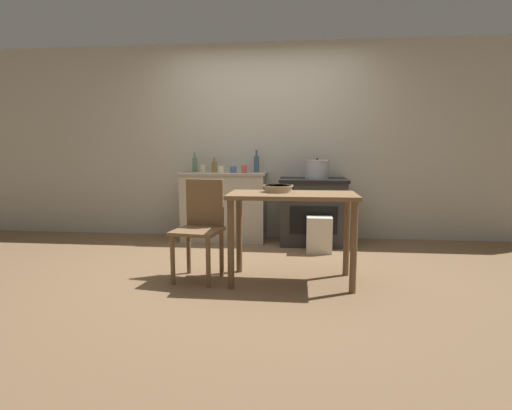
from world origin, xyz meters
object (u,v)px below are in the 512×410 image
chair (200,226)px  mixing_bowl_large (278,188)px  flour_sack (319,235)px  cup_center_left (203,169)px  stock_pot (317,169)px  bottle_far_left (195,164)px  stove (313,211)px  work_table (292,209)px  cup_mid_right (233,170)px  cup_center (244,169)px  bottle_mid_left (214,166)px  cup_center_right (221,169)px  bottle_left (256,164)px

chair → mixing_bowl_large: size_ratio=3.34×
flour_sack → cup_center_left: size_ratio=4.27×
flour_sack → stock_pot: stock_pot is taller
stock_pot → bottle_far_left: (-1.59, 0.18, 0.05)m
stove → work_table: size_ratio=0.75×
bottle_far_left → cup_mid_right: size_ratio=3.21×
mixing_bowl_large → cup_center: cup_center is taller
bottle_mid_left → work_table: bearing=-58.5°
stock_pot → flour_sack: bearing=-87.8°
bottle_mid_left → cup_center: (0.43, -0.23, -0.02)m
stock_pot → bottle_mid_left: size_ratio=1.58×
work_table → bottle_far_left: 2.19m
cup_center_left → cup_center: bearing=-12.5°
work_table → mixing_bowl_large: mixing_bowl_large is taller
bottle_mid_left → cup_mid_right: (0.28, -0.15, -0.03)m
bottle_mid_left → chair: bearing=-82.5°
work_table → cup_center: bearing=112.8°
stove → cup_center: size_ratio=8.37×
stock_pot → cup_center: bearing=-176.0°
bottle_far_left → mixing_bowl_large: bearing=-54.0°
stove → bottle_far_left: 1.66m
cup_center → stock_pot: bearing=4.0°
stock_pot → bottle_mid_left: same height
stock_pot → cup_center: stock_pot is taller
work_table → flour_sack: size_ratio=2.68×
bottle_mid_left → mixing_bowl_large: bearing=-60.4°
bottle_far_left → cup_center_left: 0.19m
cup_center_right → cup_mid_right: (0.14, 0.10, -0.01)m
mixing_bowl_large → bottle_far_left: (-1.19, 1.63, 0.16)m
cup_center_right → stove: bearing=4.7°
chair → mixing_bowl_large: 0.78m
chair → cup_mid_right: cup_mid_right is taller
bottle_left → cup_center: (-0.13, -0.25, -0.06)m
mixing_bowl_large → bottle_left: bottle_left is taller
stock_pot → cup_center_left: (-1.46, 0.06, -0.00)m
bottle_far_left → cup_center_left: size_ratio=2.66×
stove → mixing_bowl_large: size_ratio=3.10×
mixing_bowl_large → cup_center: size_ratio=2.69×
bottle_far_left → cup_center: bottle_far_left is taller
stock_pot → bottle_left: size_ratio=1.04×
work_table → bottle_left: bottle_left is taller
bottle_left → cup_mid_right: bearing=-149.7°
chair → stove: bearing=64.2°
stock_pot → stove: bearing=156.0°
chair → bottle_left: bottle_left is taller
bottle_left → cup_center_right: bearing=-147.8°
cup_center_right → work_table: bearing=-58.1°
mixing_bowl_large → chair: bearing=-174.5°
work_table → chair: 0.84m
flour_sack → mixing_bowl_large: bearing=-113.3°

